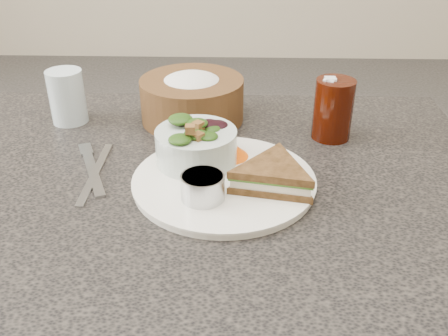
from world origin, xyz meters
name	(u,v)px	position (x,y,z in m)	size (l,w,h in m)	color
dinner_plate	(224,181)	(0.06, -0.03, 0.76)	(0.28, 0.28, 0.01)	silver
sandwich	(273,176)	(0.13, -0.05, 0.78)	(0.14, 0.14, 0.04)	brown
salad_bowl	(196,141)	(0.01, 0.02, 0.80)	(0.13, 0.13, 0.08)	#B0BFB7
dressing_ramekin	(203,187)	(0.03, -0.08, 0.78)	(0.06, 0.06, 0.04)	#AFB2B6
orange_wedge	(230,149)	(0.07, 0.04, 0.78)	(0.07, 0.07, 0.03)	#FF5A06
fork	(93,171)	(-0.15, 0.00, 0.75)	(0.02, 0.16, 0.00)	#A8AAAD
knife	(96,173)	(-0.15, 0.00, 0.75)	(0.01, 0.20, 0.00)	#A8A9AC
bread_basket	(192,93)	(-0.01, 0.22, 0.81)	(0.20, 0.20, 0.11)	brown
cola_glass	(333,106)	(0.25, 0.15, 0.81)	(0.07, 0.07, 0.12)	black
water_glass	(67,97)	(-0.25, 0.20, 0.80)	(0.07, 0.07, 0.10)	silver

